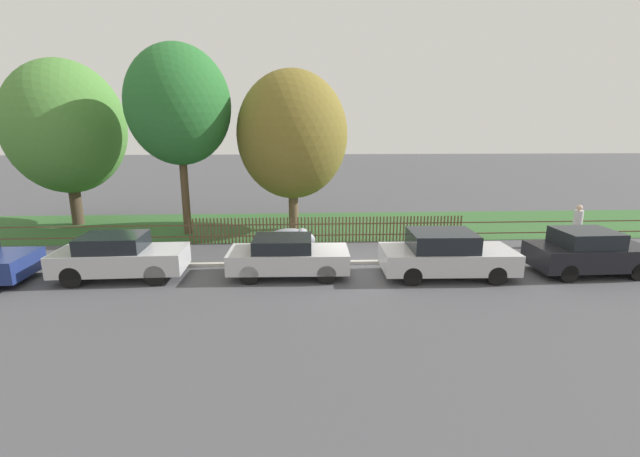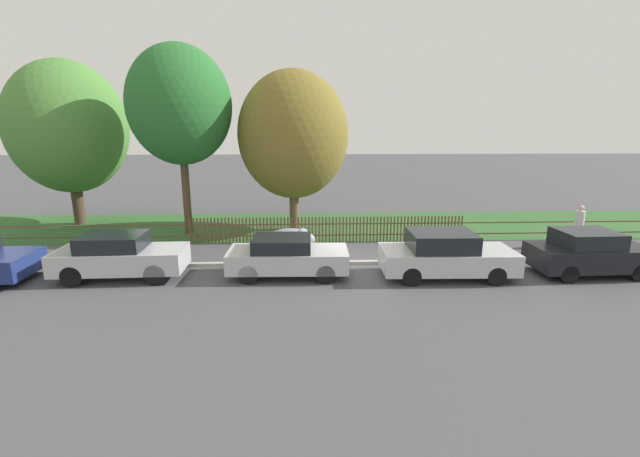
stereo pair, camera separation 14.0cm
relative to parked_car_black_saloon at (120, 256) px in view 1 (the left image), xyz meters
The scene contains 13 objects.
ground_plane 7.14m from the parked_car_black_saloon, ahead, with size 120.00×120.00×0.00m, color #4C4C51.
kerb_stone 7.15m from the parked_car_black_saloon, ahead, with size 40.39×0.20×0.12m, color #B2ADA3.
grass_strip 10.11m from the parked_car_black_saloon, 45.83° to the left, with size 40.39×6.24×0.01m, color #33602D.
park_fence 8.15m from the parked_car_black_saloon, 30.43° to the left, with size 40.39×0.05×1.11m.
parked_car_black_saloon is the anchor object (origin of this frame).
parked_car_navy_estate 5.44m from the parked_car_black_saloon, ahead, with size 3.96×1.77×1.33m.
parked_car_red_compact 10.65m from the parked_car_black_saloon, ahead, with size 4.34×1.95×1.53m.
parked_car_white_van 15.52m from the parked_car_black_saloon, ahead, with size 3.84×1.81×1.51m.
covered_motorcycle 5.97m from the parked_car_black_saloon, 21.65° to the left, with size 1.96×0.88×1.09m.
tree_nearest_kerb 10.51m from the parked_car_black_saloon, 123.33° to the left, with size 5.48×5.48×7.95m.
tree_behind_motorcycle 7.80m from the parked_car_black_saloon, 83.64° to the left, with size 4.48×4.48×8.31m.
tree_mid_park 9.33m from the parked_car_black_saloon, 49.48° to the left, with size 5.05×5.05×7.36m.
pedestrian_near_fence 17.55m from the parked_car_black_saloon, ahead, with size 0.40×0.39×1.73m.
Camera 1 is at (-1.18, -14.55, 4.90)m, focal length 24.00 mm.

